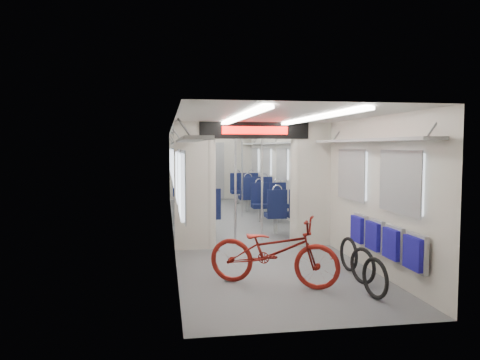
{
  "coord_description": "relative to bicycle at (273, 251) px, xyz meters",
  "views": [
    {
      "loc": [
        -1.61,
        -10.43,
        1.86
      ],
      "look_at": [
        -0.14,
        -1.32,
        1.2
      ],
      "focal_mm": 35.0,
      "sensor_mm": 36.0,
      "label": 1
    }
  ],
  "objects": [
    {
      "name": "stanchion_far_right",
      "position": [
        0.59,
        6.1,
        0.68
      ],
      "size": [
        0.05,
        0.05,
        2.3
      ],
      "primitive_type": "cylinder",
      "color": "silver",
      "rests_on": "ground"
    },
    {
      "name": "bike_hoop_c",
      "position": [
        1.28,
        0.52,
        -0.24
      ],
      "size": [
        0.1,
        0.51,
        0.51
      ],
      "primitive_type": "torus",
      "rotation": [
        1.57,
        0.0,
        1.67
      ],
      "color": "black",
      "rests_on": "ground"
    },
    {
      "name": "seat_bay_near_right",
      "position": [
        1.13,
        4.4,
        0.06
      ],
      "size": [
        0.89,
        1.96,
        1.07
      ],
      "color": "black",
      "rests_on": "ground"
    },
    {
      "name": "stanchion_far_left",
      "position": [
        -0.11,
        6.27,
        0.68
      ],
      "size": [
        0.04,
        0.04,
        2.3
      ],
      "primitive_type": "cylinder",
      "color": "silver",
      "rests_on": "ground"
    },
    {
      "name": "bike_hoop_b",
      "position": [
        1.21,
        -0.13,
        -0.24
      ],
      "size": [
        0.19,
        0.5,
        0.5
      ],
      "primitive_type": "torus",
      "rotation": [
        1.57,
        0.0,
        1.85
      ],
      "color": "black",
      "rests_on": "ground"
    },
    {
      "name": "bicycle",
      "position": [
        0.0,
        0.0,
        0.0
      ],
      "size": [
        1.86,
        1.35,
        0.93
      ],
      "primitive_type": "imported",
      "rotation": [
        0.0,
        0.0,
        1.11
      ],
      "color": "maroon",
      "rests_on": "ground"
    },
    {
      "name": "bike_hoop_a",
      "position": [
        1.1,
        -0.74,
        -0.23
      ],
      "size": [
        0.14,
        0.51,
        0.51
      ],
      "primitive_type": "torus",
      "rotation": [
        1.57,
        0.0,
        1.75
      ],
      "color": "black",
      "rests_on": "ground"
    },
    {
      "name": "stanchion_near_right",
      "position": [
        0.46,
        2.95,
        0.68
      ],
      "size": [
        0.05,
        0.05,
        2.3
      ],
      "primitive_type": "cylinder",
      "color": "silver",
      "rests_on": "ground"
    },
    {
      "name": "stanchion_near_left",
      "position": [
        -0.1,
        2.74,
        0.68
      ],
      "size": [
        0.04,
        0.04,
        2.3
      ],
      "primitive_type": "cylinder",
      "color": "silver",
      "rests_on": "ground"
    },
    {
      "name": "carriage",
      "position": [
        0.19,
        4.16,
        1.03
      ],
      "size": [
        12.0,
        12.02,
        2.31
      ],
      "color": "#515456",
      "rests_on": "ground"
    },
    {
      "name": "seat_bay_far_right",
      "position": [
        1.13,
        7.94,
        0.08
      ],
      "size": [
        0.92,
        2.12,
        1.11
      ],
      "color": "black",
      "rests_on": "ground"
    },
    {
      "name": "seat_bay_far_left",
      "position": [
        -0.74,
        7.55,
        0.06
      ],
      "size": [
        0.89,
        1.96,
        1.07
      ],
      "color": "black",
      "rests_on": "ground"
    },
    {
      "name": "flip_bench",
      "position": [
        1.55,
        -0.05,
        0.11
      ],
      "size": [
        0.12,
        2.06,
        0.47
      ],
      "color": "gray",
      "rests_on": "carriage"
    },
    {
      "name": "seat_bay_near_left",
      "position": [
        -0.74,
        4.55,
        0.08
      ],
      "size": [
        0.91,
        2.08,
        1.1
      ],
      "color": "black",
      "rests_on": "ground"
    }
  ]
}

